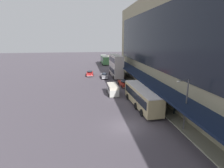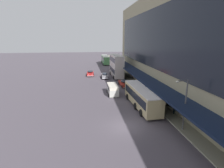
{
  "view_description": "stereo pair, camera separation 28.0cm",
  "coord_description": "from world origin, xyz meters",
  "px_view_note": "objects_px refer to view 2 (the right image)",
  "views": [
    {
      "loc": [
        -4.76,
        -18.96,
        10.54
      ],
      "look_at": [
        0.45,
        13.81,
        1.82
      ],
      "focal_mm": 28.0,
      "sensor_mm": 36.0,
      "label": 1
    },
    {
      "loc": [
        -4.48,
        -19.0,
        10.54
      ],
      "look_at": [
        0.45,
        13.81,
        1.82
      ],
      "focal_mm": 28.0,
      "sensor_mm": 36.0,
      "label": 2
    }
  ],
  "objects_px": {
    "sedan_oncoming_rear": "(90,73)",
    "sedan_lead_mid": "(124,83)",
    "fire_hydrant": "(162,108)",
    "transit_bus_kerbside_far": "(116,65)",
    "sedan_trailing_mid": "(105,75)",
    "pedestrian_at_kerb": "(174,107)",
    "transit_bus_kerbside_rear": "(105,59)",
    "street_lamp": "(184,101)",
    "transit_bus_kerbside_front": "(141,96)",
    "vw_van": "(113,89)"
  },
  "relations": [
    {
      "from": "sedan_oncoming_rear",
      "to": "sedan_lead_mid",
      "type": "bearing_deg",
      "value": -60.58
    },
    {
      "from": "vw_van",
      "to": "fire_hydrant",
      "type": "bearing_deg",
      "value": -56.18
    },
    {
      "from": "transit_bus_kerbside_front",
      "to": "transit_bus_kerbside_far",
      "type": "bearing_deg",
      "value": 90.14
    },
    {
      "from": "sedan_oncoming_rear",
      "to": "transit_bus_kerbside_far",
      "type": "bearing_deg",
      "value": -21.43
    },
    {
      "from": "transit_bus_kerbside_front",
      "to": "transit_bus_kerbside_rear",
      "type": "bearing_deg",
      "value": 90.28
    },
    {
      "from": "sedan_oncoming_rear",
      "to": "sedan_trailing_mid",
      "type": "distance_m",
      "value": 5.48
    },
    {
      "from": "sedan_oncoming_rear",
      "to": "sedan_trailing_mid",
      "type": "xyz_separation_m",
      "value": [
        3.78,
        -3.97,
        0.02
      ]
    },
    {
      "from": "sedan_lead_mid",
      "to": "street_lamp",
      "type": "relative_size",
      "value": 0.82
    },
    {
      "from": "transit_bus_kerbside_front",
      "to": "fire_hydrant",
      "type": "bearing_deg",
      "value": -39.76
    },
    {
      "from": "transit_bus_kerbside_front",
      "to": "vw_van",
      "type": "bearing_deg",
      "value": 116.9
    },
    {
      "from": "sedan_lead_mid",
      "to": "fire_hydrant",
      "type": "xyz_separation_m",
      "value": [
        2.53,
        -14.51,
        -0.27
      ]
    },
    {
      "from": "sedan_oncoming_rear",
      "to": "transit_bus_kerbside_rear",
      "type": "bearing_deg",
      "value": 72.96
    },
    {
      "from": "transit_bus_kerbside_rear",
      "to": "vw_van",
      "type": "xyz_separation_m",
      "value": [
        -3.29,
        -41.17,
        -0.87
      ]
    },
    {
      "from": "fire_hydrant",
      "to": "street_lamp",
      "type": "bearing_deg",
      "value": -91.94
    },
    {
      "from": "transit_bus_kerbside_front",
      "to": "pedestrian_at_kerb",
      "type": "xyz_separation_m",
      "value": [
        3.64,
        -3.59,
        -0.59
      ]
    },
    {
      "from": "pedestrian_at_kerb",
      "to": "transit_bus_kerbside_rear",
      "type": "bearing_deg",
      "value": 94.29
    },
    {
      "from": "sedan_lead_mid",
      "to": "sedan_trailing_mid",
      "type": "relative_size",
      "value": 1.12
    },
    {
      "from": "transit_bus_kerbside_rear",
      "to": "transit_bus_kerbside_far",
      "type": "xyz_separation_m",
      "value": [
        0.18,
        -25.67,
        1.32
      ]
    },
    {
      "from": "sedan_oncoming_rear",
      "to": "pedestrian_at_kerb",
      "type": "bearing_deg",
      "value": -69.34
    },
    {
      "from": "sedan_trailing_mid",
      "to": "vw_van",
      "type": "relative_size",
      "value": 0.97
    },
    {
      "from": "transit_bus_kerbside_rear",
      "to": "transit_bus_kerbside_far",
      "type": "distance_m",
      "value": 25.71
    },
    {
      "from": "sedan_lead_mid",
      "to": "pedestrian_at_kerb",
      "type": "relative_size",
      "value": 2.67
    },
    {
      "from": "transit_bus_kerbside_far",
      "to": "sedan_oncoming_rear",
      "type": "xyz_separation_m",
      "value": [
        -7.19,
        2.82,
        -2.54
      ]
    },
    {
      "from": "fire_hydrant",
      "to": "sedan_lead_mid",
      "type": "bearing_deg",
      "value": 99.89
    },
    {
      "from": "sedan_trailing_mid",
      "to": "vw_van",
      "type": "height_order",
      "value": "vw_van"
    },
    {
      "from": "vw_van",
      "to": "transit_bus_kerbside_far",
      "type": "bearing_deg",
      "value": 77.38
    },
    {
      "from": "vw_van",
      "to": "pedestrian_at_kerb",
      "type": "relative_size",
      "value": 2.45
    },
    {
      "from": "sedan_oncoming_rear",
      "to": "sedan_lead_mid",
      "type": "height_order",
      "value": "sedan_lead_mid"
    },
    {
      "from": "transit_bus_kerbside_front",
      "to": "street_lamp",
      "type": "relative_size",
      "value": 1.81
    },
    {
      "from": "sedan_lead_mid",
      "to": "sedan_trailing_mid",
      "type": "distance_m",
      "value": 9.56
    },
    {
      "from": "transit_bus_kerbside_rear",
      "to": "fire_hydrant",
      "type": "relative_size",
      "value": 15.11
    },
    {
      "from": "sedan_oncoming_rear",
      "to": "sedan_lead_mid",
      "type": "distance_m",
      "value": 14.78
    },
    {
      "from": "fire_hydrant",
      "to": "transit_bus_kerbside_far",
      "type": "bearing_deg",
      "value": 96.06
    },
    {
      "from": "transit_bus_kerbside_far",
      "to": "street_lamp",
      "type": "xyz_separation_m",
      "value": [
        2.41,
        -30.3,
        0.42
      ]
    },
    {
      "from": "sedan_oncoming_rear",
      "to": "street_lamp",
      "type": "xyz_separation_m",
      "value": [
        9.6,
        -33.12,
        2.96
      ]
    },
    {
      "from": "sedan_oncoming_rear",
      "to": "sedan_lead_mid",
      "type": "xyz_separation_m",
      "value": [
        7.26,
        -12.88,
        0.02
      ]
    },
    {
      "from": "fire_hydrant",
      "to": "pedestrian_at_kerb",
      "type": "bearing_deg",
      "value": -53.45
    },
    {
      "from": "transit_bus_kerbside_rear",
      "to": "fire_hydrant",
      "type": "height_order",
      "value": "transit_bus_kerbside_rear"
    },
    {
      "from": "transit_bus_kerbside_far",
      "to": "sedan_lead_mid",
      "type": "distance_m",
      "value": 10.37
    },
    {
      "from": "sedan_oncoming_rear",
      "to": "fire_hydrant",
      "type": "bearing_deg",
      "value": -70.32
    },
    {
      "from": "vw_van",
      "to": "fire_hydrant",
      "type": "distance_m",
      "value": 10.93
    },
    {
      "from": "sedan_lead_mid",
      "to": "pedestrian_at_kerb",
      "type": "bearing_deg",
      "value": -77.25
    },
    {
      "from": "transit_bus_kerbside_far",
      "to": "sedan_lead_mid",
      "type": "relative_size",
      "value": 1.92
    },
    {
      "from": "transit_bus_kerbside_rear",
      "to": "sedan_lead_mid",
      "type": "bearing_deg",
      "value": -89.58
    },
    {
      "from": "street_lamp",
      "to": "fire_hydrant",
      "type": "relative_size",
      "value": 8.59
    },
    {
      "from": "sedan_trailing_mid",
      "to": "vw_van",
      "type": "distance_m",
      "value": 14.35
    },
    {
      "from": "sedan_lead_mid",
      "to": "transit_bus_kerbside_far",
      "type": "bearing_deg",
      "value": 90.43
    },
    {
      "from": "transit_bus_kerbside_rear",
      "to": "transit_bus_kerbside_far",
      "type": "relative_size",
      "value": 1.11
    },
    {
      "from": "sedan_oncoming_rear",
      "to": "fire_hydrant",
      "type": "height_order",
      "value": "sedan_oncoming_rear"
    },
    {
      "from": "sedan_lead_mid",
      "to": "fire_hydrant",
      "type": "distance_m",
      "value": 14.73
    }
  ]
}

